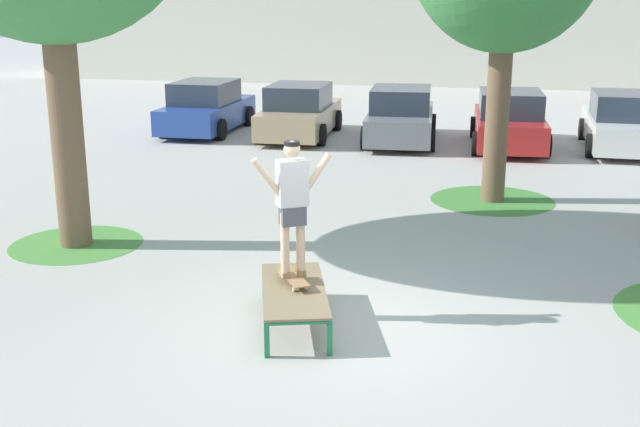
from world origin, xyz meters
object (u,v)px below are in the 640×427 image
(skateboard, at_px, (293,277))
(car_white, at_px, (623,124))
(skate_box, at_px, (294,292))
(car_blue, at_px, (207,108))
(car_tan, at_px, (300,113))
(car_grey, at_px, (401,117))
(skater, at_px, (292,199))
(car_red, at_px, (509,121))

(skateboard, distance_m, car_white, 13.79)
(skate_box, height_order, car_blue, car_blue)
(car_tan, relative_size, car_grey, 0.99)
(skate_box, distance_m, skater, 1.13)
(car_blue, bearing_deg, skateboard, -65.62)
(skate_box, xyz_separation_m, car_red, (2.72, 12.50, 0.28))
(skate_box, distance_m, skateboard, 0.23)
(skater, bearing_deg, skate_box, -72.96)
(car_tan, xyz_separation_m, car_white, (8.65, -0.11, 0.00))
(car_tan, relative_size, car_red, 0.99)
(skate_box, bearing_deg, car_grey, 90.75)
(skate_box, relative_size, car_blue, 0.48)
(car_grey, relative_size, car_white, 1.01)
(skate_box, bearing_deg, skater, 107.04)
(car_blue, bearing_deg, skate_box, -65.72)
(car_grey, bearing_deg, car_tan, 176.46)
(skateboard, relative_size, car_red, 0.18)
(skater, relative_size, car_red, 0.40)
(car_blue, bearing_deg, skater, -65.62)
(car_grey, bearing_deg, car_white, 0.67)
(skate_box, xyz_separation_m, car_grey, (-0.17, 12.70, 0.28))
(skater, relative_size, car_white, 0.40)
(car_tan, distance_m, car_red, 5.78)
(car_grey, xyz_separation_m, car_white, (5.76, 0.07, 0.00))
(car_red, bearing_deg, car_tan, 176.34)
(car_grey, distance_m, car_red, 2.89)
(car_tan, xyz_separation_m, car_red, (5.77, -0.37, 0.00))
(skateboard, xyz_separation_m, car_white, (5.65, 12.58, 0.15))
(skate_box, bearing_deg, car_red, 77.74)
(skate_box, distance_m, car_white, 13.94)
(skate_box, distance_m, car_grey, 12.70)
(car_blue, xyz_separation_m, car_white, (11.54, -0.40, 0.00))
(skater, distance_m, car_blue, 14.27)
(skate_box, xyz_separation_m, skateboard, (-0.06, 0.18, 0.12))
(skate_box, height_order, car_white, car_white)
(skater, height_order, car_grey, skater)
(skateboard, xyz_separation_m, car_tan, (-3.00, 12.69, 0.15))
(skate_box, relative_size, car_grey, 0.47)
(skateboard, xyz_separation_m, car_red, (2.77, 12.32, 0.15))
(skater, xyz_separation_m, car_grey, (-0.11, 12.51, -0.84))
(skate_box, height_order, skateboard, skateboard)
(car_white, bearing_deg, skateboard, -114.20)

